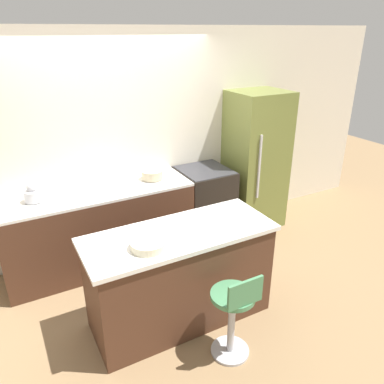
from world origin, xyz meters
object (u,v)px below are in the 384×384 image
oven_range (204,204)px  stool_chair (234,314)px  kettle (33,194)px  refrigerator (256,161)px  mixing_bowl (152,175)px

oven_range → stool_chair: (-0.80, -1.85, -0.04)m
kettle → refrigerator: bearing=-0.4°
oven_range → mixing_bowl: 0.87m
refrigerator → mixing_bowl: (-1.49, 0.02, 0.07)m
stool_chair → mixing_bowl: bearing=87.0°
kettle → mixing_bowl: size_ratio=0.82×
refrigerator → mixing_bowl: size_ratio=7.54×
oven_range → stool_chair: oven_range is taller
refrigerator → kettle: refrigerator is taller
mixing_bowl → refrigerator: bearing=-0.8°
oven_range → mixing_bowl: (-0.70, 0.03, 0.52)m
mixing_bowl → stool_chair: bearing=-93.0°
kettle → mixing_bowl: bearing=0.0°
oven_range → mixing_bowl: size_ratio=3.85×
mixing_bowl → oven_range: bearing=-2.5°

